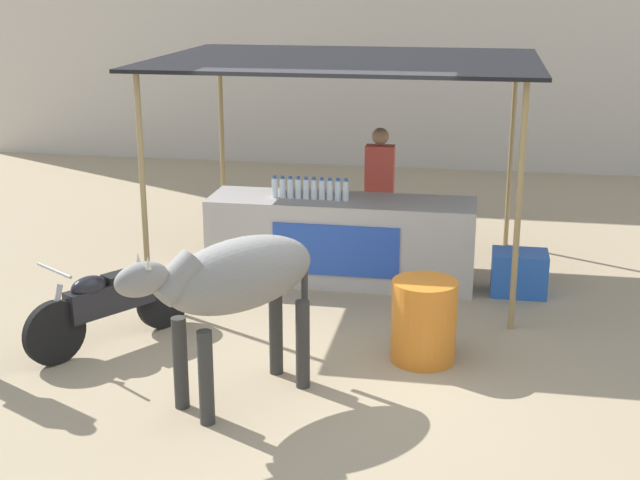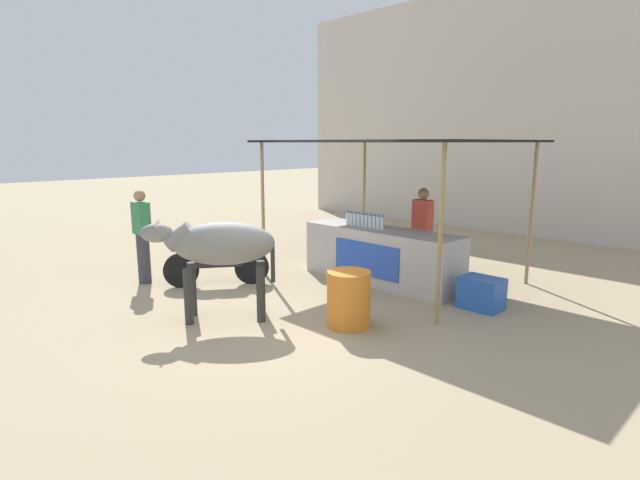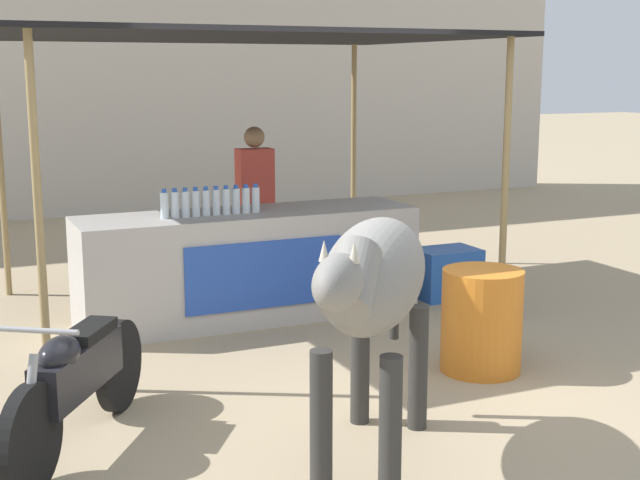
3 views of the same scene
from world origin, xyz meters
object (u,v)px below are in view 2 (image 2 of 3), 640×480
at_px(cow, 219,247).
at_px(passerby_on_street, 142,236).
at_px(vendor_behind_counter, 422,232).
at_px(water_barrel, 349,299).
at_px(motorcycle_parked, 215,262).
at_px(stall_counter, 381,255).
at_px(cooler_box, 481,293).

relative_size(cow, passerby_on_street, 1.00).
bearing_deg(passerby_on_street, vendor_behind_counter, 49.43).
distance_m(water_barrel, motorcycle_parked, 2.94).
xyz_separation_m(stall_counter, vendor_behind_counter, (0.34, 0.75, 0.37)).
distance_m(cooler_box, water_barrel, 2.15).
height_order(vendor_behind_counter, cow, vendor_behind_counter).
height_order(stall_counter, motorcycle_parked, stall_counter).
height_order(stall_counter, passerby_on_street, passerby_on_street).
bearing_deg(passerby_on_street, cow, -1.47).
relative_size(stall_counter, motorcycle_parked, 1.95).
height_order(cooler_box, motorcycle_parked, motorcycle_parked).
bearing_deg(cow, stall_counter, 82.99).
bearing_deg(cooler_box, passerby_on_street, -149.05).
xyz_separation_m(cow, passerby_on_street, (-2.52, 0.06, -0.18)).
relative_size(cooler_box, cow, 0.36).
relative_size(motorcycle_parked, passerby_on_street, 0.93).
xyz_separation_m(vendor_behind_counter, passerby_on_street, (-3.24, -3.78, 0.00)).
bearing_deg(motorcycle_parked, cow, -30.35).
bearing_deg(cooler_box, water_barrel, -115.27).
height_order(stall_counter, water_barrel, stall_counter).
xyz_separation_m(cooler_box, water_barrel, (-0.91, -1.94, 0.14)).
bearing_deg(cooler_box, motorcycle_parked, -150.99).
bearing_deg(water_barrel, stall_counter, 117.89).
bearing_deg(vendor_behind_counter, cooler_box, -27.23).
relative_size(vendor_behind_counter, cooler_box, 2.75).
distance_m(cooler_box, motorcycle_parked, 4.40).
distance_m(stall_counter, vendor_behind_counter, 0.90).
xyz_separation_m(cooler_box, cow, (-2.37, -3.00, 0.79)).
height_order(water_barrel, cow, cow).
relative_size(stall_counter, vendor_behind_counter, 1.82).
height_order(cooler_box, passerby_on_street, passerby_on_street).
distance_m(vendor_behind_counter, water_barrel, 2.92).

